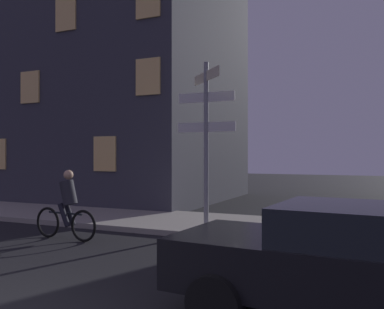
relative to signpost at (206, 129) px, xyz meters
The scene contains 4 objects.
sidewalk_kerb 2.76m from the signpost, 123.46° to the left, with size 40.00×3.27×0.14m, color gray.
signpost is the anchor object (origin of this frame).
car_side_parked 6.25m from the signpost, 49.98° to the right, with size 4.63×2.15×1.38m.
cyclist 3.81m from the signpost, 142.33° to the right, with size 1.82×0.35×1.61m.
Camera 1 is at (4.51, -3.18, 1.94)m, focal length 38.74 mm.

